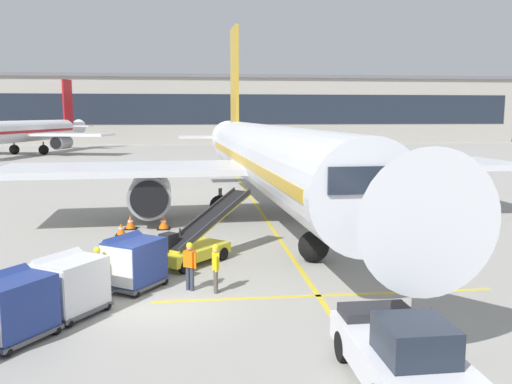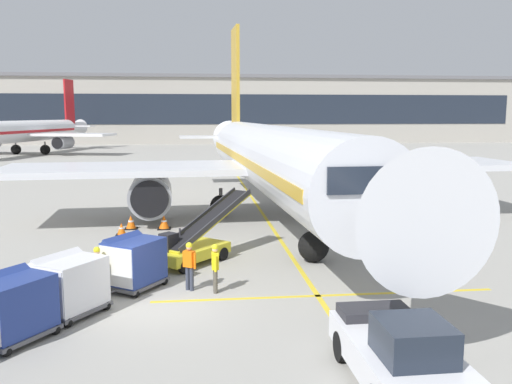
% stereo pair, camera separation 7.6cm
% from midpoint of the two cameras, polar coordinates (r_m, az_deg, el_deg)
% --- Properties ---
extents(ground_plane, '(600.00, 600.00, 0.00)m').
position_cam_midpoint_polar(ground_plane, '(18.02, -9.93, -12.03)').
color(ground_plane, '#9E9B93').
extents(parked_airplane, '(30.98, 40.79, 13.64)m').
position_cam_midpoint_polar(parked_airplane, '(32.09, 1.54, 3.54)').
color(parked_airplane, silver).
rests_on(parked_airplane, ground).
extents(belt_loader, '(4.52, 4.86, 2.80)m').
position_cam_midpoint_polar(belt_loader, '(22.86, -6.42, -5.38)').
color(belt_loader, gold).
rests_on(belt_loader, ground).
extents(baggage_cart_lead, '(2.45, 2.70, 1.91)m').
position_cam_midpoint_polar(baggage_cart_lead, '(19.87, -12.79, -7.15)').
color(baggage_cart_lead, '#515156').
rests_on(baggage_cart_lead, ground).
extents(baggage_cart_second, '(2.45, 2.70, 1.91)m').
position_cam_midpoint_polar(baggage_cart_second, '(17.86, -19.10, -9.17)').
color(baggage_cart_second, '#515156').
rests_on(baggage_cart_second, ground).
extents(baggage_cart_third, '(2.45, 2.70, 1.91)m').
position_cam_midpoint_polar(baggage_cart_third, '(16.51, -24.38, -10.90)').
color(baggage_cart_third, '#515156').
rests_on(baggage_cart_third, ground).
extents(pushback_tug, '(2.17, 4.43, 1.83)m').
position_cam_midpoint_polar(pushback_tug, '(13.20, 15.16, -16.11)').
color(pushback_tug, silver).
rests_on(pushback_tug, ground).
extents(ground_crew_by_loader, '(0.44, 0.43, 1.74)m').
position_cam_midpoint_polar(ground_crew_by_loader, '(19.31, -16.35, -7.74)').
color(ground_crew_by_loader, '#333847').
rests_on(ground_crew_by_loader, ground).
extents(ground_crew_by_carts, '(0.48, 0.42, 1.74)m').
position_cam_midpoint_polar(ground_crew_by_carts, '(19.29, -6.97, -7.48)').
color(ground_crew_by_carts, '#333847').
rests_on(ground_crew_by_carts, ground).
extents(ground_crew_marshaller, '(0.26, 0.57, 1.74)m').
position_cam_midpoint_polar(ground_crew_marshaller, '(18.96, -4.24, -7.72)').
color(ground_crew_marshaller, '#514C42').
rests_on(ground_crew_marshaller, ground).
extents(ground_crew_wingwalker, '(0.43, 0.44, 1.74)m').
position_cam_midpoint_polar(ground_crew_wingwalker, '(20.46, -11.87, -6.67)').
color(ground_crew_wingwalker, '#514C42').
rests_on(ground_crew_wingwalker, ground).
extents(safety_cone_engine_keepout, '(0.67, 0.67, 0.76)m').
position_cam_midpoint_polar(safety_cone_engine_keepout, '(30.09, -13.06, -3.15)').
color(safety_cone_engine_keepout, black).
rests_on(safety_cone_engine_keepout, ground).
extents(safety_cone_wingtip, '(0.70, 0.70, 0.79)m').
position_cam_midpoint_polar(safety_cone_wingtip, '(29.71, -9.67, -3.16)').
color(safety_cone_wingtip, black).
rests_on(safety_cone_wingtip, ground).
extents(safety_cone_nose_mark, '(0.56, 0.56, 0.64)m').
position_cam_midpoint_polar(safety_cone_nose_mark, '(28.69, -14.00, -3.85)').
color(safety_cone_nose_mark, black).
rests_on(safety_cone_nose_mark, ground).
extents(apron_guidance_line_lead_in, '(0.20, 110.00, 0.01)m').
position_cam_midpoint_polar(apron_guidance_line_lead_in, '(31.84, 1.23, -2.97)').
color(apron_guidance_line_lead_in, yellow).
rests_on(apron_guidance_line_lead_in, ground).
extents(apron_guidance_line_stop_bar, '(12.00, 0.20, 0.01)m').
position_cam_midpoint_polar(apron_guidance_line_stop_bar, '(19.05, 7.58, -10.82)').
color(apron_guidance_line_stop_bar, yellow).
rests_on(apron_guidance_line_stop_bar, ground).
extents(terminal_building, '(145.39, 18.77, 14.41)m').
position_cam_midpoint_polar(terminal_building, '(122.07, -7.54, 8.64)').
color(terminal_building, '#A8A399').
rests_on(terminal_building, ground).
extents(distant_airplane, '(27.09, 34.71, 12.26)m').
position_cam_midpoint_polar(distant_airplane, '(89.79, -23.10, 5.89)').
color(distant_airplane, white).
rests_on(distant_airplane, ground).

